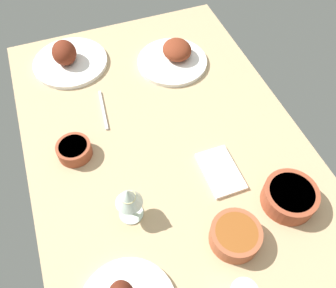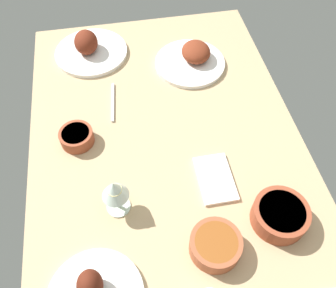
{
  "view_description": "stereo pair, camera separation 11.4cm",
  "coord_description": "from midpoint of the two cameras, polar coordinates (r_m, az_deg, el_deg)",
  "views": [
    {
      "loc": [
        -62.5,
        23.01,
        98.88
      ],
      "look_at": [
        0.0,
        0.0,
        6.0
      ],
      "focal_mm": 37.7,
      "sensor_mm": 36.0,
      "label": 1
    },
    {
      "loc": [
        -65.51,
        11.99,
        98.88
      ],
      "look_at": [
        0.0,
        0.0,
        6.0
      ],
      "focal_mm": 37.7,
      "sensor_mm": 36.0,
      "label": 2
    }
  ],
  "objects": [
    {
      "name": "plate_far_side",
      "position": [
        1.48,
        -18.07,
        12.89
      ],
      "size": [
        28.86,
        28.86,
        9.89
      ],
      "color": "white",
      "rests_on": "dining_table"
    },
    {
      "name": "bowl_soup",
      "position": [
        0.99,
        7.52,
        -14.69
      ],
      "size": [
        13.99,
        13.99,
        5.68
      ],
      "color": "#A35133",
      "rests_on": "dining_table"
    },
    {
      "name": "folded_napkin",
      "position": [
        1.11,
        5.57,
        -4.61
      ],
      "size": [
        16.85,
        10.53,
        1.2
      ],
      "primitive_type": "cube",
      "rotation": [
        0.0,
        0.0,
        -0.0
      ],
      "color": "white",
      "rests_on": "dining_table"
    },
    {
      "name": "bowl_sauce",
      "position": [
        1.18,
        -17.65,
        -1.06
      ],
      "size": [
        11.02,
        11.02,
        4.65
      ],
      "color": "brown",
      "rests_on": "dining_table"
    },
    {
      "name": "bowl_onions",
      "position": [
        1.07,
        16.21,
        -8.38
      ],
      "size": [
        15.69,
        15.69,
        6.17
      ],
      "color": "brown",
      "rests_on": "dining_table"
    },
    {
      "name": "dining_table",
      "position": [
        1.17,
        -2.78,
        -1.33
      ],
      "size": [
        140.0,
        90.0,
        4.0
      ],
      "primitive_type": "cube",
      "color": "tan",
      "rests_on": "ground"
    },
    {
      "name": "wine_glass",
      "position": [
        0.96,
        -9.85,
        -8.86
      ],
      "size": [
        7.6,
        7.6,
        14.0
      ],
      "color": "silver",
      "rests_on": "dining_table"
    },
    {
      "name": "plate_near_viewer",
      "position": [
        1.42,
        -1.34,
        13.83
      ],
      "size": [
        27.38,
        27.38,
        7.93
      ],
      "color": "white",
      "rests_on": "dining_table"
    },
    {
      "name": "fork_loose",
      "position": [
        1.29,
        -12.96,
        5.27
      ],
      "size": [
        18.3,
        2.66,
        0.8
      ],
      "primitive_type": "cube",
      "rotation": [
        0.0,
        0.0,
        6.19
      ],
      "color": "silver",
      "rests_on": "dining_table"
    }
  ]
}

